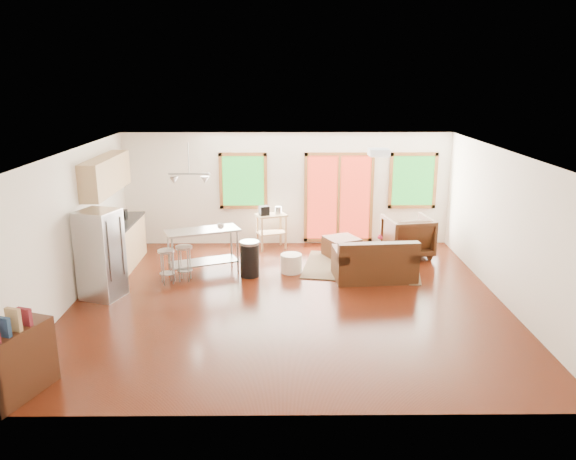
{
  "coord_description": "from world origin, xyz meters",
  "views": [
    {
      "loc": [
        -0.08,
        -9.24,
        3.83
      ],
      "look_at": [
        0.0,
        0.3,
        1.2
      ],
      "focal_mm": 35.0,
      "sensor_mm": 36.0,
      "label": 1
    }
  ],
  "objects_px": {
    "rug": "(361,267)",
    "kitchen_cart": "(270,219)",
    "armchair": "(408,234)",
    "island": "(203,243)",
    "refrigerator": "(101,254)",
    "ottoman": "(341,247)",
    "loveseat": "(374,263)",
    "coffee_table": "(381,252)"
  },
  "relations": [
    {
      "from": "loveseat",
      "to": "coffee_table",
      "type": "distance_m",
      "value": 0.8
    },
    {
      "from": "loveseat",
      "to": "coffee_table",
      "type": "xyz_separation_m",
      "value": [
        0.26,
        0.76,
        -0.01
      ]
    },
    {
      "from": "armchair",
      "to": "kitchen_cart",
      "type": "height_order",
      "value": "kitchen_cart"
    },
    {
      "from": "island",
      "to": "kitchen_cart",
      "type": "xyz_separation_m",
      "value": [
        1.3,
        1.66,
        0.07
      ]
    },
    {
      "from": "island",
      "to": "kitchen_cart",
      "type": "relative_size",
      "value": 1.52
    },
    {
      "from": "island",
      "to": "rug",
      "type": "bearing_deg",
      "value": 5.79
    },
    {
      "from": "loveseat",
      "to": "armchair",
      "type": "relative_size",
      "value": 1.64
    },
    {
      "from": "rug",
      "to": "loveseat",
      "type": "bearing_deg",
      "value": -78.22
    },
    {
      "from": "rug",
      "to": "ottoman",
      "type": "distance_m",
      "value": 0.81
    },
    {
      "from": "rug",
      "to": "loveseat",
      "type": "xyz_separation_m",
      "value": [
        0.15,
        -0.7,
        0.31
      ]
    },
    {
      "from": "loveseat",
      "to": "island",
      "type": "height_order",
      "value": "island"
    },
    {
      "from": "rug",
      "to": "refrigerator",
      "type": "xyz_separation_m",
      "value": [
        -4.83,
        -1.56,
        0.78
      ]
    },
    {
      "from": "rug",
      "to": "kitchen_cart",
      "type": "distance_m",
      "value": 2.43
    },
    {
      "from": "ottoman",
      "to": "refrigerator",
      "type": "relative_size",
      "value": 0.41
    },
    {
      "from": "rug",
      "to": "coffee_table",
      "type": "bearing_deg",
      "value": 8.12
    },
    {
      "from": "loveseat",
      "to": "island",
      "type": "relative_size",
      "value": 1.04
    },
    {
      "from": "ottoman",
      "to": "island",
      "type": "height_order",
      "value": "island"
    },
    {
      "from": "coffee_table",
      "to": "refrigerator",
      "type": "height_order",
      "value": "refrigerator"
    },
    {
      "from": "kitchen_cart",
      "to": "loveseat",
      "type": "bearing_deg",
      "value": -44.74
    },
    {
      "from": "coffee_table",
      "to": "armchair",
      "type": "bearing_deg",
      "value": 46.1
    },
    {
      "from": "rug",
      "to": "island",
      "type": "xyz_separation_m",
      "value": [
        -3.21,
        -0.33,
        0.61
      ]
    },
    {
      "from": "armchair",
      "to": "refrigerator",
      "type": "distance_m",
      "value": 6.37
    },
    {
      "from": "coffee_table",
      "to": "armchair",
      "type": "distance_m",
      "value": 1.01
    },
    {
      "from": "armchair",
      "to": "island",
      "type": "relative_size",
      "value": 0.64
    },
    {
      "from": "rug",
      "to": "island",
      "type": "bearing_deg",
      "value": -174.21
    },
    {
      "from": "loveseat",
      "to": "coffee_table",
      "type": "relative_size",
      "value": 1.58
    },
    {
      "from": "rug",
      "to": "kitchen_cart",
      "type": "xyz_separation_m",
      "value": [
        -1.91,
        1.34,
        0.68
      ]
    },
    {
      "from": "rug",
      "to": "refrigerator",
      "type": "distance_m",
      "value": 5.13
    },
    {
      "from": "armchair",
      "to": "island",
      "type": "xyz_separation_m",
      "value": [
        -4.31,
        -1.1,
        0.13
      ]
    },
    {
      "from": "loveseat",
      "to": "refrigerator",
      "type": "height_order",
      "value": "refrigerator"
    },
    {
      "from": "loveseat",
      "to": "rug",
      "type": "bearing_deg",
      "value": 97.1
    },
    {
      "from": "armchair",
      "to": "ottoman",
      "type": "bearing_deg",
      "value": -6.61
    },
    {
      "from": "armchair",
      "to": "coffee_table",
      "type": "bearing_deg",
      "value": 36.59
    },
    {
      "from": "coffee_table",
      "to": "ottoman",
      "type": "relative_size",
      "value": 1.54
    },
    {
      "from": "ottoman",
      "to": "armchair",
      "type": "bearing_deg",
      "value": 2.9
    },
    {
      "from": "refrigerator",
      "to": "kitchen_cart",
      "type": "xyz_separation_m",
      "value": [
        2.92,
        2.9,
        -0.11
      ]
    },
    {
      "from": "rug",
      "to": "armchair",
      "type": "height_order",
      "value": "armchair"
    },
    {
      "from": "rug",
      "to": "island",
      "type": "distance_m",
      "value": 3.29
    },
    {
      "from": "loveseat",
      "to": "kitchen_cart",
      "type": "relative_size",
      "value": 1.59
    },
    {
      "from": "rug",
      "to": "kitchen_cart",
      "type": "bearing_deg",
      "value": 144.99
    },
    {
      "from": "island",
      "to": "ottoman",
      "type": "bearing_deg",
      "value": 19.76
    },
    {
      "from": "armchair",
      "to": "ottoman",
      "type": "distance_m",
      "value": 1.47
    }
  ]
}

